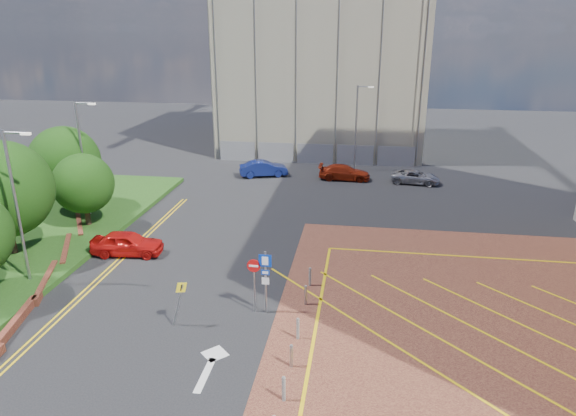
% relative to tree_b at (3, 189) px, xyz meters
% --- Properties ---
extents(ground, '(140.00, 140.00, 0.00)m').
position_rel_tree_b_xyz_m(ground, '(15.50, -5.00, -4.24)').
color(ground, black).
rests_on(ground, ground).
extents(forecourt, '(26.00, 26.00, 0.02)m').
position_rel_tree_b_xyz_m(forecourt, '(29.50, -5.00, -4.23)').
color(forecourt, brown).
rests_on(forecourt, ground).
extents(retaining_wall, '(6.06, 20.33, 0.40)m').
position_rel_tree_b_xyz_m(retaining_wall, '(3.70, -3.00, -4.04)').
color(retaining_wall, brown).
rests_on(retaining_wall, ground).
extents(tree_b, '(5.60, 5.60, 6.74)m').
position_rel_tree_b_xyz_m(tree_b, '(0.00, 0.00, 0.00)').
color(tree_b, '#3D2B1C').
rests_on(tree_b, grass_bed).
extents(tree_c, '(4.00, 4.00, 4.90)m').
position_rel_tree_b_xyz_m(tree_c, '(2.00, 5.00, -1.04)').
color(tree_c, '#3D2B1C').
rests_on(tree_c, grass_bed).
extents(tree_d, '(5.00, 5.00, 6.08)m').
position_rel_tree_b_xyz_m(tree_d, '(-1.00, 8.00, -0.37)').
color(tree_d, '#3D2B1C').
rests_on(tree_d, grass_bed).
extents(lamp_left_near, '(1.53, 0.16, 8.00)m').
position_rel_tree_b_xyz_m(lamp_left_near, '(3.08, -3.00, 0.42)').
color(lamp_left_near, '#9EA0A8').
rests_on(lamp_left_near, grass_bed).
extents(lamp_left_far, '(1.53, 0.16, 8.00)m').
position_rel_tree_b_xyz_m(lamp_left_far, '(1.08, 7.00, 0.42)').
color(lamp_left_far, '#9EA0A8').
rests_on(lamp_left_far, grass_bed).
extents(lamp_back, '(1.53, 0.16, 8.00)m').
position_rel_tree_b_xyz_m(lamp_back, '(19.58, 23.00, 0.12)').
color(lamp_back, '#9EA0A8').
rests_on(lamp_back, ground).
extents(sign_cluster, '(1.17, 0.12, 3.20)m').
position_rel_tree_b_xyz_m(sign_cluster, '(15.80, -4.02, -2.28)').
color(sign_cluster, '#9EA0A8').
rests_on(sign_cluster, ground).
extents(warning_sign, '(0.77, 0.42, 2.25)m').
position_rel_tree_b_xyz_m(warning_sign, '(12.37, -5.74, -2.81)').
color(warning_sign, '#9EA0A8').
rests_on(warning_sign, ground).
extents(bollard_row, '(0.14, 11.14, 0.90)m').
position_rel_tree_b_xyz_m(bollard_row, '(17.80, -6.67, -3.77)').
color(bollard_row, '#9EA0A8').
rests_on(bollard_row, forecourt).
extents(construction_building, '(21.20, 19.20, 22.00)m').
position_rel_tree_b_xyz_m(construction_building, '(15.50, 35.00, 6.76)').
color(construction_building, '#A39C85').
rests_on(construction_building, ground).
extents(construction_fence, '(21.60, 0.06, 2.00)m').
position_rel_tree_b_xyz_m(construction_fence, '(16.50, 25.00, -3.24)').
color(construction_fence, gray).
rests_on(construction_fence, ground).
extents(car_red_left, '(4.41, 2.14, 1.45)m').
position_rel_tree_b_xyz_m(car_red_left, '(6.50, 1.37, -3.51)').
color(car_red_left, red).
rests_on(car_red_left, ground).
extents(car_blue_back, '(4.64, 2.87, 1.44)m').
position_rel_tree_b_xyz_m(car_blue_back, '(11.28, 19.62, -3.51)').
color(car_blue_back, navy).
rests_on(car_blue_back, ground).
extents(car_red_back, '(4.61, 1.92, 1.33)m').
position_rel_tree_b_xyz_m(car_red_back, '(18.70, 19.57, -3.57)').
color(car_red_back, '#99220D').
rests_on(car_red_back, ground).
extents(car_silver_back, '(4.42, 2.44, 1.17)m').
position_rel_tree_b_xyz_m(car_silver_back, '(24.92, 19.30, -3.65)').
color(car_silver_back, '#9A99A0').
rests_on(car_silver_back, ground).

